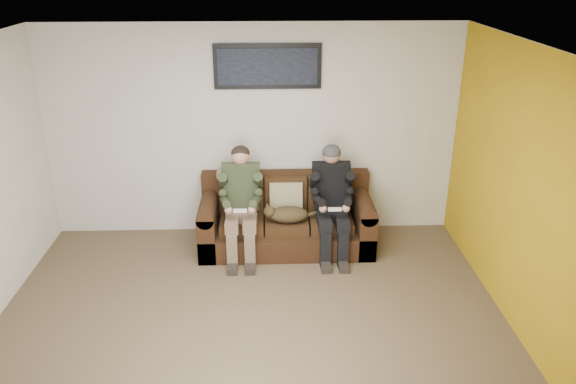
{
  "coord_description": "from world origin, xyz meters",
  "views": [
    {
      "loc": [
        0.19,
        -4.32,
        3.29
      ],
      "look_at": [
        0.39,
        1.2,
        0.95
      ],
      "focal_mm": 35.0,
      "sensor_mm": 36.0,
      "label": 1
    }
  ],
  "objects_px": {
    "person_right": "(332,195)",
    "framed_poster": "(268,66)",
    "sofa": "(286,220)",
    "person_left": "(241,197)",
    "cat": "(287,214)"
  },
  "relations": [
    {
      "from": "sofa",
      "to": "person_right",
      "type": "relative_size",
      "value": 1.61
    },
    {
      "from": "person_left",
      "to": "framed_poster",
      "type": "bearing_deg",
      "value": 59.85
    },
    {
      "from": "person_left",
      "to": "person_right",
      "type": "xyz_separation_m",
      "value": [
        1.05,
        0.0,
        0.0
      ]
    },
    {
      "from": "person_left",
      "to": "person_right",
      "type": "distance_m",
      "value": 1.05
    },
    {
      "from": "cat",
      "to": "person_right",
      "type": "bearing_deg",
      "value": 8.33
    },
    {
      "from": "person_right",
      "to": "framed_poster",
      "type": "relative_size",
      "value": 1.02
    },
    {
      "from": "sofa",
      "to": "framed_poster",
      "type": "bearing_deg",
      "value": 116.99
    },
    {
      "from": "person_left",
      "to": "framed_poster",
      "type": "height_order",
      "value": "framed_poster"
    },
    {
      "from": "person_right",
      "to": "cat",
      "type": "bearing_deg",
      "value": -171.67
    },
    {
      "from": "person_right",
      "to": "framed_poster",
      "type": "height_order",
      "value": "framed_poster"
    },
    {
      "from": "person_right",
      "to": "framed_poster",
      "type": "distance_m",
      "value": 1.67
    },
    {
      "from": "sofa",
      "to": "person_right",
      "type": "distance_m",
      "value": 0.68
    },
    {
      "from": "framed_poster",
      "to": "cat",
      "type": "bearing_deg",
      "value": -72.88
    },
    {
      "from": "person_left",
      "to": "cat",
      "type": "xyz_separation_m",
      "value": [
        0.52,
        -0.08,
        -0.19
      ]
    },
    {
      "from": "sofa",
      "to": "person_right",
      "type": "xyz_separation_m",
      "value": [
        0.53,
        -0.17,
        0.39
      ]
    }
  ]
}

